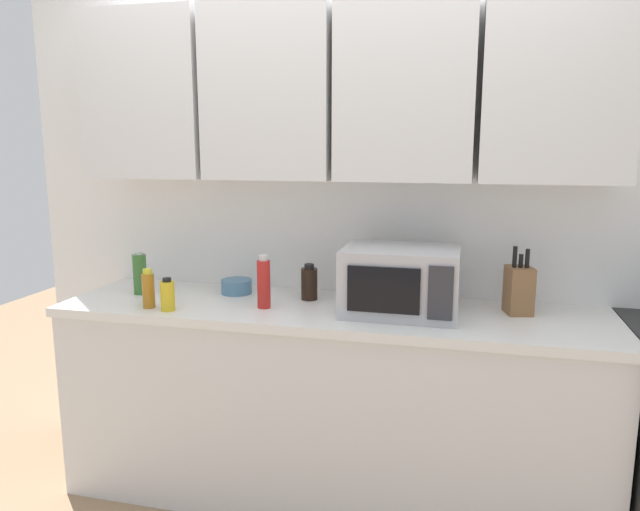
{
  "coord_description": "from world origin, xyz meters",
  "views": [
    {
      "loc": [
        0.57,
        -2.74,
        1.6
      ],
      "look_at": [
        -0.05,
        -0.25,
        1.12
      ],
      "focal_mm": 33.13,
      "sensor_mm": 36.0,
      "label": 1
    }
  ],
  "objects": [
    {
      "name": "wall_back_with_cabinets",
      "position": [
        0.0,
        -0.07,
        1.58
      ],
      "size": [
        3.27,
        0.38,
        2.6
      ],
      "color": "white",
      "rests_on": "ground_plane"
    },
    {
      "name": "counter_run",
      "position": [
        0.0,
        -0.3,
        0.45
      ],
      "size": [
        2.4,
        0.63,
        0.9
      ],
      "color": "silver",
      "rests_on": "ground_plane"
    },
    {
      "name": "microwave",
      "position": [
        0.31,
        -0.31,
        1.04
      ],
      "size": [
        0.48,
        0.37,
        0.28
      ],
      "color": "#B7B7BC",
      "rests_on": "counter_run"
    },
    {
      "name": "knife_block",
      "position": [
        0.8,
        -0.2,
        1.0
      ],
      "size": [
        0.13,
        0.14,
        0.29
      ],
      "color": "brown",
      "rests_on": "counter_run"
    },
    {
      "name": "bottle_green_oil",
      "position": [
        -0.93,
        -0.29,
        1.0
      ],
      "size": [
        0.06,
        0.06,
        0.21
      ],
      "color": "#386B2D",
      "rests_on": "counter_run"
    },
    {
      "name": "bottle_yellow_mustard",
      "position": [
        -0.66,
        -0.52,
        0.97
      ],
      "size": [
        0.06,
        0.06,
        0.14
      ],
      "color": "gold",
      "rests_on": "counter_run"
    },
    {
      "name": "bottle_soy_dark",
      "position": [
        -0.12,
        -0.19,
        0.98
      ],
      "size": [
        0.08,
        0.08,
        0.17
      ],
      "color": "black",
      "rests_on": "counter_run"
    },
    {
      "name": "bottle_amber_vinegar",
      "position": [
        -0.77,
        -0.5,
        0.98
      ],
      "size": [
        0.05,
        0.05,
        0.17
      ],
      "color": "#AD701E",
      "rests_on": "counter_run"
    },
    {
      "name": "bottle_red_sauce",
      "position": [
        -0.28,
        -0.38,
        1.01
      ],
      "size": [
        0.06,
        0.06,
        0.23
      ],
      "color": "red",
      "rests_on": "counter_run"
    },
    {
      "name": "bowl_ceramic_small",
      "position": [
        -0.49,
        -0.17,
        0.93
      ],
      "size": [
        0.15,
        0.15,
        0.07
      ],
      "primitive_type": "cylinder",
      "color": "teal",
      "rests_on": "counter_run"
    }
  ]
}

